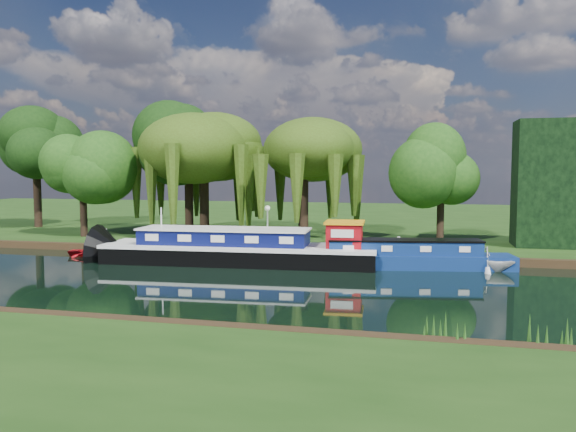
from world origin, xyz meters
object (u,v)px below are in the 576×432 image
(narrowboat, at_px, (404,257))
(white_cruiser, at_px, (489,271))
(dutch_barge, at_px, (241,249))
(red_dinghy, at_px, (96,255))

(narrowboat, xyz_separation_m, white_cruiser, (4.38, 0.19, -0.60))
(narrowboat, bearing_deg, white_cruiser, -7.50)
(narrowboat, bearing_deg, dutch_barge, 174.24)
(dutch_barge, bearing_deg, white_cruiser, -0.04)
(narrowboat, relative_size, white_cruiser, 4.57)
(white_cruiser, bearing_deg, red_dinghy, 107.14)
(dutch_barge, distance_m, narrowboat, 9.08)
(dutch_barge, distance_m, red_dinghy, 9.81)
(red_dinghy, relative_size, white_cruiser, 1.24)
(narrowboat, relative_size, red_dinghy, 3.68)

